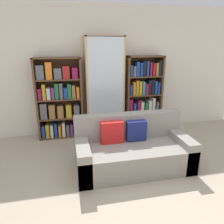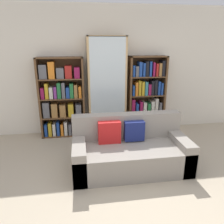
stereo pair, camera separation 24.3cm
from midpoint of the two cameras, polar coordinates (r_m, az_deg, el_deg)
ground_plane at (r=3.14m, az=6.16°, el=-20.91°), size 16.00×16.00×0.00m
wall_back at (r=4.85m, az=-2.36°, el=10.63°), size 6.18×0.06×2.70m
couch at (r=3.59m, az=3.32°, el=-9.93°), size 1.81×0.85×0.83m
bookshelf_left at (r=4.69m, az=-15.13°, el=3.04°), size 0.93×0.32×1.67m
display_cabinet at (r=4.67m, az=-3.49°, el=6.42°), size 0.80×0.36×2.08m
bookshelf_right at (r=4.94m, az=6.75°, el=4.23°), size 0.81×0.32×1.68m
wine_bottle at (r=4.50m, az=6.61°, el=-6.00°), size 0.08×0.08×0.36m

